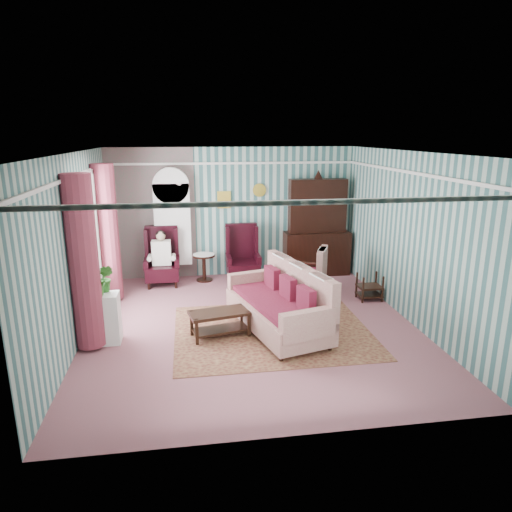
{
  "coord_description": "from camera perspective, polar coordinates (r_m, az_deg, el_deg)",
  "views": [
    {
      "loc": [
        -1.01,
        -7.17,
        3.19
      ],
      "look_at": [
        0.16,
        0.6,
        1.07
      ],
      "focal_mm": 32.0,
      "sensor_mm": 36.0,
      "label": 1
    }
  ],
  "objects": [
    {
      "name": "floor",
      "position": [
        7.91,
        -0.53,
        -8.65
      ],
      "size": [
        6.0,
        6.0,
        0.0
      ],
      "primitive_type": "plane",
      "color": "#92555E",
      "rests_on": "ground"
    },
    {
      "name": "room_shell",
      "position": [
        7.45,
        -5.49,
        5.92
      ],
      "size": [
        5.53,
        6.02,
        2.91
      ],
      "color": "#366362",
      "rests_on": "ground"
    },
    {
      "name": "bookcase",
      "position": [
        10.23,
        -10.34,
        3.19
      ],
      "size": [
        0.8,
        0.28,
        2.24
      ],
      "primitive_type": "cube",
      "color": "silver",
      "rests_on": "floor"
    },
    {
      "name": "dresser_hutch",
      "position": [
        10.5,
        7.67,
        3.95
      ],
      "size": [
        1.5,
        0.56,
        2.36
      ],
      "primitive_type": "cube",
      "color": "black",
      "rests_on": "floor"
    },
    {
      "name": "wingback_left",
      "position": [
        9.97,
        -11.69,
        -0.1
      ],
      "size": [
        0.76,
        0.8,
        1.25
      ],
      "primitive_type": "cube",
      "color": "black",
      "rests_on": "floor"
    },
    {
      "name": "wingback_right",
      "position": [
        10.02,
        -1.66,
        0.29
      ],
      "size": [
        0.76,
        0.8,
        1.25
      ],
      "primitive_type": "cube",
      "color": "black",
      "rests_on": "floor"
    },
    {
      "name": "seated_woman",
      "position": [
        9.98,
        -11.68,
        -0.3
      ],
      "size": [
        0.44,
        0.4,
        1.18
      ],
      "primitive_type": null,
      "color": "silver",
      "rests_on": "floor"
    },
    {
      "name": "round_side_table",
      "position": [
        10.19,
        -6.5,
        -1.45
      ],
      "size": [
        0.5,
        0.5,
        0.6
      ],
      "primitive_type": "cylinder",
      "color": "black",
      "rests_on": "floor"
    },
    {
      "name": "nest_table",
      "position": [
        9.26,
        14.0,
        -3.72
      ],
      "size": [
        0.45,
        0.38,
        0.54
      ],
      "primitive_type": "cube",
      "color": "black",
      "rests_on": "floor"
    },
    {
      "name": "plant_stand",
      "position": [
        7.54,
        -18.72,
        -7.43
      ],
      "size": [
        0.55,
        0.35,
        0.8
      ],
      "primitive_type": "cube",
      "color": "white",
      "rests_on": "floor"
    },
    {
      "name": "rug",
      "position": [
        7.68,
        2.03,
        -9.36
      ],
      "size": [
        3.2,
        2.6,
        0.01
      ],
      "primitive_type": "cube",
      "color": "#4B191F",
      "rests_on": "floor"
    },
    {
      "name": "sofa",
      "position": [
        7.51,
        2.66,
        -5.39
      ],
      "size": [
        1.51,
        2.39,
        1.12
      ],
      "primitive_type": "cube",
      "rotation": [
        0.0,
        0.0,
        1.84
      ],
      "color": "beige",
      "rests_on": "floor"
    },
    {
      "name": "floral_armchair",
      "position": [
        9.28,
        6.35,
        -2.03
      ],
      "size": [
        1.06,
        1.07,
        0.94
      ],
      "primitive_type": "cube",
      "rotation": [
        0.0,
        0.0,
        1.14
      ],
      "color": "#BEAD93",
      "rests_on": "floor"
    },
    {
      "name": "coffee_table",
      "position": [
        7.45,
        -4.49,
        -8.46
      ],
      "size": [
        1.05,
        0.65,
        0.43
      ],
      "primitive_type": "cube",
      "rotation": [
        0.0,
        0.0,
        0.21
      ],
      "color": "black",
      "rests_on": "floor"
    },
    {
      "name": "potted_plant_a",
      "position": [
        7.3,
        -19.19,
        -3.11
      ],
      "size": [
        0.42,
        0.38,
        0.42
      ],
      "primitive_type": "imported",
      "rotation": [
        0.0,
        0.0,
        -0.14
      ],
      "color": "#19521C",
      "rests_on": "plant_stand"
    },
    {
      "name": "potted_plant_b",
      "position": [
        7.42,
        -18.28,
        -2.66
      ],
      "size": [
        0.29,
        0.26,
        0.44
      ],
      "primitive_type": "imported",
      "rotation": [
        0.0,
        0.0,
        -0.32
      ],
      "color": "#255A1C",
      "rests_on": "plant_stand"
    },
    {
      "name": "potted_plant_c",
      "position": [
        7.38,
        -19.88,
        -3.06
      ],
      "size": [
        0.25,
        0.25,
        0.4
      ],
      "primitive_type": "imported",
      "rotation": [
        0.0,
        0.0,
        -0.12
      ],
      "color": "#1E4C17",
      "rests_on": "plant_stand"
    }
  ]
}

